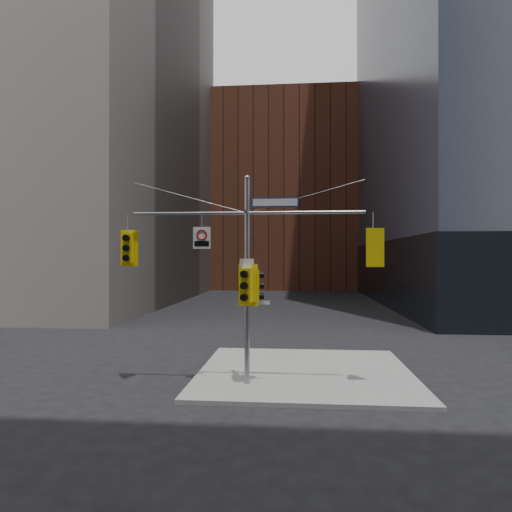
% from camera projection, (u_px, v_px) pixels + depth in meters
% --- Properties ---
extents(ground, '(160.00, 160.00, 0.00)m').
position_uv_depth(ground, '(240.00, 407.00, 13.63)').
color(ground, black).
rests_on(ground, ground).
extents(sidewalk_corner, '(8.00, 8.00, 0.15)m').
position_uv_depth(sidewalk_corner, '(305.00, 372.00, 17.44)').
color(sidewalk_corner, gray).
rests_on(sidewalk_corner, ground).
extents(brick_midrise, '(26.00, 20.00, 28.00)m').
position_uv_depth(brick_midrise, '(286.00, 197.00, 71.46)').
color(brick_midrise, brown).
rests_on(brick_midrise, ground).
extents(signal_assembly, '(8.00, 0.80, 7.30)m').
position_uv_depth(signal_assembly, '(247.00, 259.00, 15.63)').
color(signal_assembly, gray).
rests_on(signal_assembly, ground).
extents(traffic_light_west_arm, '(0.62, 0.50, 1.29)m').
position_uv_depth(traffic_light_west_arm, '(128.00, 248.00, 16.02)').
color(traffic_light_west_arm, yellow).
rests_on(traffic_light_west_arm, ground).
extents(traffic_light_east_arm, '(0.61, 0.55, 1.29)m').
position_uv_depth(traffic_light_east_arm, '(373.00, 248.00, 15.26)').
color(traffic_light_east_arm, yellow).
rests_on(traffic_light_east_arm, ground).
extents(traffic_light_pole_side, '(0.46, 0.39, 1.09)m').
position_uv_depth(traffic_light_pole_side, '(257.00, 286.00, 15.62)').
color(traffic_light_pole_side, yellow).
rests_on(traffic_light_pole_side, ground).
extents(traffic_light_pole_front, '(0.68, 0.62, 1.43)m').
position_uv_depth(traffic_light_pole_front, '(246.00, 285.00, 15.36)').
color(traffic_light_pole_front, yellow).
rests_on(traffic_light_pole_front, ground).
extents(street_sign_blade, '(1.62, 0.05, 0.31)m').
position_uv_depth(street_sign_blade, '(275.00, 202.00, 15.56)').
color(street_sign_blade, navy).
rests_on(street_sign_blade, ground).
extents(regulatory_sign_arm, '(0.60, 0.11, 0.76)m').
position_uv_depth(regulatory_sign_arm, '(202.00, 237.00, 15.76)').
color(regulatory_sign_arm, silver).
rests_on(regulatory_sign_arm, ground).
extents(regulatory_sign_pole, '(0.49, 0.06, 0.64)m').
position_uv_depth(regulatory_sign_pole, '(247.00, 269.00, 15.52)').
color(regulatory_sign_pole, silver).
rests_on(regulatory_sign_pole, ground).
extents(street_blade_ew, '(0.66, 0.11, 0.13)m').
position_uv_depth(street_blade_ew, '(260.00, 303.00, 15.59)').
color(street_blade_ew, silver).
rests_on(street_blade_ew, ground).
extents(street_blade_ns, '(0.08, 0.81, 0.16)m').
position_uv_depth(street_blade_ns, '(248.00, 301.00, 16.08)').
color(street_blade_ns, '#145926').
rests_on(street_blade_ns, ground).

